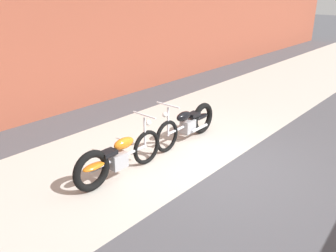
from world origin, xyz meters
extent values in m
plane|color=#47474C|center=(0.00, 0.00, 0.00)|extent=(80.00, 80.00, 0.00)
cube|color=#B2ADA3|center=(0.00, 1.75, 0.00)|extent=(36.00, 3.50, 0.01)
cube|color=brown|center=(0.00, 5.20, 2.62)|extent=(36.00, 0.50, 5.25)
torus|color=black|center=(-0.81, 1.20, 0.34)|extent=(0.68, 0.09, 0.68)
torus|color=black|center=(-2.11, 1.21, 0.36)|extent=(0.73, 0.14, 0.73)
cylinder|color=silver|center=(-1.46, 1.21, 0.38)|extent=(1.24, 0.07, 0.06)
cube|color=#99999E|center=(-1.54, 1.21, 0.34)|extent=(0.32, 0.22, 0.28)
ellipsoid|color=orange|center=(-1.38, 1.21, 0.62)|extent=(0.44, 0.19, 0.20)
ellipsoid|color=orange|center=(-2.06, 1.21, 0.42)|extent=(0.44, 0.18, 0.10)
cube|color=black|center=(-1.74, 1.21, 0.56)|extent=(0.28, 0.20, 0.08)
cylinder|color=silver|center=(-0.85, 1.20, 0.65)|extent=(0.04, 0.04, 0.62)
cylinder|color=silver|center=(-0.85, 1.20, 1.01)|extent=(0.04, 0.58, 0.03)
sphere|color=white|center=(-0.75, 1.20, 0.83)|extent=(0.11, 0.11, 0.11)
cylinder|color=silver|center=(-1.78, 1.36, 0.26)|extent=(0.55, 0.06, 0.06)
torus|color=black|center=(-0.15, 1.26, 0.34)|extent=(0.68, 0.10, 0.68)
torus|color=black|center=(1.14, 1.29, 0.36)|extent=(0.73, 0.15, 0.73)
cylinder|color=silver|center=(0.49, 1.28, 0.38)|extent=(1.24, 0.09, 0.06)
cube|color=#99999E|center=(0.57, 1.28, 0.34)|extent=(0.33, 0.23, 0.28)
ellipsoid|color=black|center=(0.42, 1.27, 0.62)|extent=(0.44, 0.20, 0.20)
ellipsoid|color=black|center=(1.09, 1.29, 0.42)|extent=(0.44, 0.19, 0.10)
cube|color=black|center=(0.77, 1.28, 0.56)|extent=(0.29, 0.21, 0.08)
cylinder|color=silver|center=(-0.11, 1.26, 0.65)|extent=(0.05, 0.05, 0.62)
cylinder|color=silver|center=(-0.11, 1.26, 1.01)|extent=(0.05, 0.58, 0.03)
sphere|color=white|center=(-0.21, 1.26, 0.83)|extent=(0.11, 0.11, 0.11)
cylinder|color=silver|center=(0.82, 1.13, 0.26)|extent=(0.55, 0.07, 0.06)
camera|label=1|loc=(-5.20, -3.15, 3.23)|focal=37.90mm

